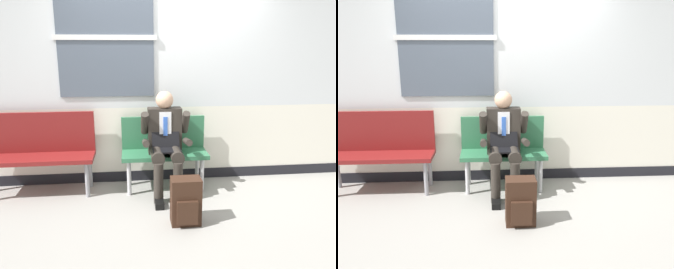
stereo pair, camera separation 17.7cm
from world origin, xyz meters
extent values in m
plane|color=gray|center=(0.00, 0.00, 0.00)|extent=(18.00, 18.00, 0.00)
cube|color=silver|center=(0.00, 0.64, 1.98)|extent=(5.55, 0.12, 2.00)
cube|color=silver|center=(0.00, 0.64, 0.56)|extent=(5.55, 0.12, 0.85)
cube|color=black|center=(0.00, 0.64, 0.07)|extent=(5.55, 0.14, 0.14)
cube|color=#4C5666|center=(-0.71, 0.57, 1.83)|extent=(1.14, 0.02, 1.40)
cube|color=silver|center=(-0.71, 0.56, 1.83)|extent=(1.22, 0.03, 0.06)
cube|color=#2D6B47|center=(-0.04, 0.29, 0.45)|extent=(1.04, 0.42, 0.05)
cube|color=#2D6B47|center=(-0.04, 0.47, 0.68)|extent=(1.04, 0.04, 0.41)
cylinder|color=#B7B7BC|center=(-0.48, 0.14, 0.21)|extent=(0.05, 0.05, 0.42)
cylinder|color=#B7B7BC|center=(-0.48, 0.44, 0.21)|extent=(0.05, 0.05, 0.42)
cylinder|color=#B7B7BC|center=(0.40, 0.14, 0.21)|extent=(0.05, 0.05, 0.42)
cylinder|color=#B7B7BC|center=(0.40, 0.44, 0.21)|extent=(0.05, 0.05, 0.42)
cube|color=maroon|center=(-1.54, 0.29, 0.45)|extent=(1.30, 0.42, 0.05)
cube|color=maroon|center=(-1.54, 0.47, 0.72)|extent=(1.30, 0.04, 0.49)
cylinder|color=gray|center=(-0.97, 0.14, 0.21)|extent=(0.05, 0.05, 0.42)
cylinder|color=gray|center=(-0.97, 0.44, 0.21)|extent=(0.05, 0.05, 0.42)
cylinder|color=#2D2823|center=(-0.15, 0.08, 0.52)|extent=(0.15, 0.40, 0.15)
cylinder|color=#2D2823|center=(-0.15, -0.11, 0.24)|extent=(0.11, 0.11, 0.47)
cube|color=black|center=(-0.15, -0.17, 0.04)|extent=(0.10, 0.26, 0.07)
cylinder|color=#2D2823|center=(0.07, 0.08, 0.52)|extent=(0.15, 0.40, 0.15)
cylinder|color=#2D2823|center=(0.07, -0.11, 0.24)|extent=(0.11, 0.11, 0.47)
cube|color=black|center=(0.07, -0.17, 0.04)|extent=(0.10, 0.26, 0.07)
cube|color=#2D2823|center=(-0.04, 0.29, 0.75)|extent=(0.40, 0.18, 0.55)
cube|color=silver|center=(-0.04, 0.20, 0.80)|extent=(0.14, 0.01, 0.39)
cube|color=blue|center=(-0.04, 0.19, 0.77)|extent=(0.05, 0.01, 0.33)
sphere|color=tan|center=(-0.04, 0.29, 1.12)|extent=(0.21, 0.21, 0.21)
cylinder|color=#2D2823|center=(-0.28, 0.22, 0.86)|extent=(0.09, 0.25, 0.30)
cylinder|color=#2D2823|center=(-0.28, 0.05, 0.67)|extent=(0.08, 0.27, 0.12)
cylinder|color=#2D2823|center=(0.20, 0.22, 0.86)|extent=(0.09, 0.25, 0.30)
cylinder|color=#2D2823|center=(0.20, 0.05, 0.67)|extent=(0.08, 0.27, 0.12)
cube|color=black|center=(-0.04, 0.05, 0.57)|extent=(0.32, 0.22, 0.02)
cube|color=black|center=(-0.04, 0.18, 0.68)|extent=(0.32, 0.08, 0.21)
cube|color=#331E14|center=(0.08, -0.58, 0.24)|extent=(0.30, 0.19, 0.48)
cube|color=#331E14|center=(0.08, -0.70, 0.17)|extent=(0.21, 0.04, 0.24)
camera|label=1|loc=(-0.42, -3.54, 1.70)|focal=35.22mm
camera|label=2|loc=(-0.25, -3.55, 1.70)|focal=35.22mm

